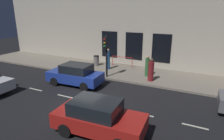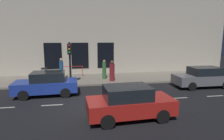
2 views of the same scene
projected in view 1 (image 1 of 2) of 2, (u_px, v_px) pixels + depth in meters
The scene contains 12 objects.
ground_plane at pixel (86, 101), 11.83m from camera, with size 60.00×60.00×0.00m, color black.
sidewalk at pixel (125, 72), 17.18m from camera, with size 4.50×32.00×0.15m.
building_facade at pixel (136, 20), 18.08m from camera, with size 0.65×32.00×8.92m.
lane_centre_line at pixel (100, 104), 11.41m from camera, with size 0.12×27.20×0.01m.
traffic_light at pixel (106, 50), 15.01m from camera, with size 0.50×0.32×3.33m.
parked_car_0 at pixel (75, 75), 14.25m from camera, with size 1.99×4.13×1.58m.
parked_car_3 at pixel (98, 117), 8.53m from camera, with size 2.00×4.16×1.58m.
pedestrian_0 at pixel (151, 71), 14.63m from camera, with size 0.47×0.47×1.75m.
pedestrian_1 at pixel (108, 59), 17.58m from camera, with size 0.38×0.38×1.89m.
pedestrian_2 at pixel (147, 67), 15.68m from camera, with size 0.47×0.47×1.72m.
trash_bin at pixel (96, 61), 18.84m from camera, with size 0.55×0.55×0.98m.
red_railing at pixel (122, 59), 18.37m from camera, with size 0.05×2.07×0.97m.
Camera 1 is at (-8.96, -6.13, 5.30)m, focal length 31.01 mm.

